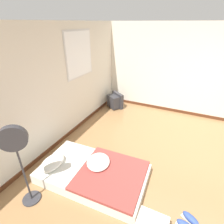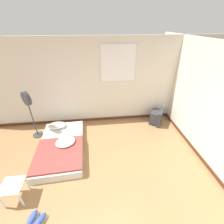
% 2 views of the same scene
% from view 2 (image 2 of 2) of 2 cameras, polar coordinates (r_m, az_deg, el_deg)
% --- Properties ---
extents(ground_plane, '(20.00, 20.00, 0.00)m').
position_cam_2_polar(ground_plane, '(3.18, -4.67, -34.56)').
color(ground_plane, '#997047').
extents(wall_back, '(7.45, 0.08, 2.60)m').
position_cam_2_polar(wall_back, '(4.60, -6.96, 10.62)').
color(wall_back, silver).
rests_on(wall_back, ground_plane).
extents(mattress_bed, '(1.17, 1.95, 0.35)m').
position_cam_2_polar(mattress_bed, '(4.19, -18.80, -12.13)').
color(mattress_bed, silver).
rests_on(mattress_bed, ground_plane).
extents(crt_tv, '(0.56, 0.60, 0.49)m').
position_cam_2_polar(crt_tv, '(5.09, 16.79, -1.80)').
color(crt_tv, '#333338').
rests_on(crt_tv, ground_plane).
extents(side_stool, '(0.37, 0.37, 0.40)m').
position_cam_2_polar(side_stool, '(3.52, -33.60, -22.90)').
color(side_stool, white).
rests_on(side_stool, ground_plane).
extents(sneaker_pair, '(0.34, 0.34, 0.10)m').
position_cam_2_polar(sneaker_pair, '(3.35, -26.96, -32.63)').
color(sneaker_pair, silver).
rests_on(sneaker_pair, ground_plane).
extents(standing_fan, '(0.33, 0.33, 1.40)m').
position_cam_2_polar(standing_fan, '(4.50, -29.28, 2.38)').
color(standing_fan, '#333338').
rests_on(standing_fan, ground_plane).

